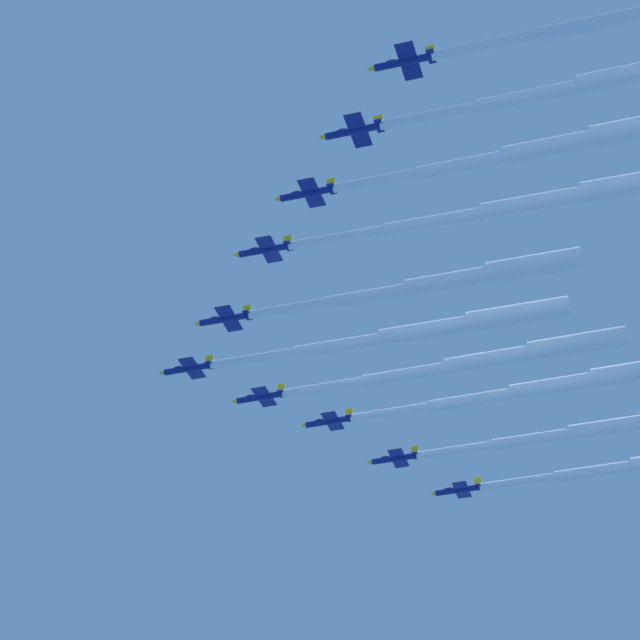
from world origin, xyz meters
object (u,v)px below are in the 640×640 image
Objects in this scene: jet_starboard_outer at (616,426)px; jet_starboard_mid at (560,384)px; jet_port_outer at (555,145)px; jet_starboard_inner at (496,358)px; jet_port_mid at (543,201)px; jet_lead at (433,329)px; jet_trail_port at (640,71)px; jet_port_inner at (454,280)px.

jet_starboard_mid is at bearing 104.42° from jet_starboard_outer.
jet_port_outer is 67.24m from jet_starboard_outer.
jet_port_mid is at bearing 162.62° from jet_starboard_inner.
jet_trail_port reaches higher than jet_lead.
jet_port_inner is 1.01× the size of jet_port_outer.
jet_starboard_mid is at bearing -60.88° from jet_port_inner.
jet_port_mid is at bearing -2.50° from jet_trail_port.
jet_lead reaches higher than jet_port_inner.
jet_port_mid is 1.07× the size of jet_starboard_mid.
jet_lead is 31.32m from jet_port_mid.
jet_starboard_mid is (17.37, -31.18, 2.78)m from jet_port_inner.
jet_starboard_inner is (2.56, -13.73, 0.71)m from jet_lead.
jet_starboard_outer is at bearing -65.07° from jet_port_inner.
jet_port_outer is at bearing 147.79° from jet_starboard_mid.
jet_lead is at bearing 100.12° from jet_starboard_mid.
jet_starboard_outer is (20.93, -45.04, 0.80)m from jet_port_inner.
jet_starboard_mid is at bearing -34.92° from jet_port_mid.
jet_port_mid is at bearing -162.47° from jet_port_inner.
jet_lead is 0.96× the size of jet_port_mid.
jet_trail_port is (-28.80, 1.26, -2.00)m from jet_port_mid.
jet_starboard_mid is (2.51, -14.71, 1.39)m from jet_starboard_inner.
jet_port_inner is at bearing 5.61° from jet_trail_port.
jet_lead is at bearing 1.85° from jet_trail_port.
jet_lead is 1.04× the size of jet_trail_port.
jet_port_mid reaches higher than jet_lead.
jet_port_outer is (-30.10, -1.27, 1.84)m from jet_port_inner.
jet_lead is 43.17m from jet_starboard_outer.
jet_starboard_mid is at bearing -79.88° from jet_lead.
jet_starboard_inner is at bearing 99.70° from jet_starboard_mid.
jet_lead is at bearing 100.57° from jet_starboard_inner.
jet_starboard_outer is at bearing -40.62° from jet_port_outer.
jet_port_inner is (-12.29, 2.74, -0.68)m from jet_lead.
jet_port_outer is at bearing 139.38° from jet_starboard_outer.
jet_starboard_outer is at bearing -77.99° from jet_starboard_inner.
jet_port_mid is (-18.79, -5.93, 2.95)m from jet_port_inner.
jet_port_inner is 49.67m from jet_starboard_outer.
jet_port_mid is 44.10m from jet_starboard_mid.
jet_lead is 1.03× the size of jet_starboard_inner.
jet_port_mid is 28.90m from jet_trail_port.
jet_starboard_inner is 1.01× the size of jet_trail_port.
jet_lead is at bearing -1.99° from jet_port_outer.
jet_trail_port is (-62.44, 11.79, -0.44)m from jet_starboard_inner.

